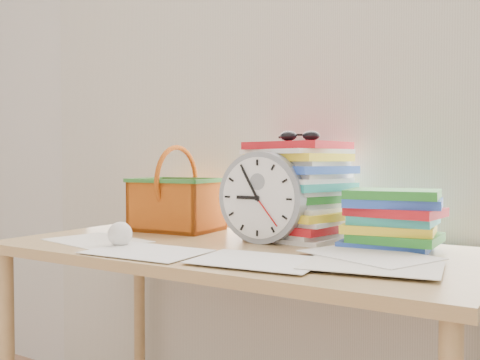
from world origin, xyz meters
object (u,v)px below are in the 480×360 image
Objects in this scene: desk at (236,271)px; basket at (177,189)px; clock at (262,197)px; book_stack at (390,220)px; paper_stack at (296,190)px.

desk is 0.47m from basket.
book_stack is (0.36, 0.08, -0.05)m from clock.
paper_stack reaches higher than desk.
book_stack is at bearing -5.09° from basket.
clock is (0.04, 0.09, 0.21)m from desk.
desk is 4.71× the size of basket.
paper_stack is 1.09× the size of basket.
desk is 4.30× the size of paper_stack.
basket is (-0.41, 0.10, 0.01)m from clock.
paper_stack is (0.09, 0.23, 0.23)m from desk.
clock is 0.42m from basket.
basket reaches higher than desk.
book_stack is (0.40, 0.17, 0.16)m from desk.
desk is at bearing -110.19° from paper_stack.
paper_stack reaches higher than book_stack.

